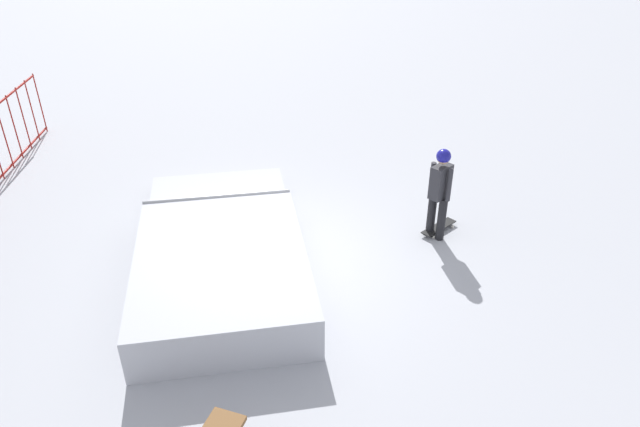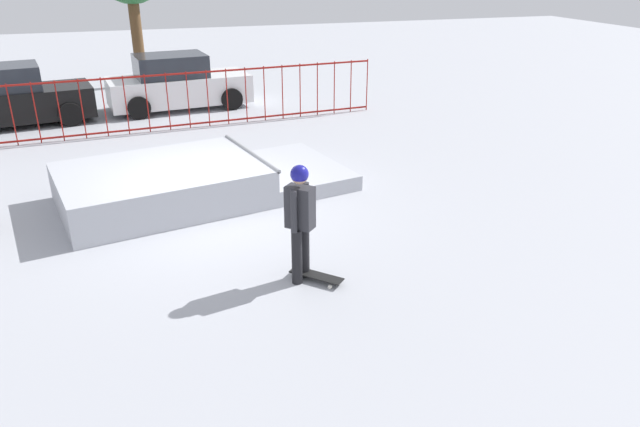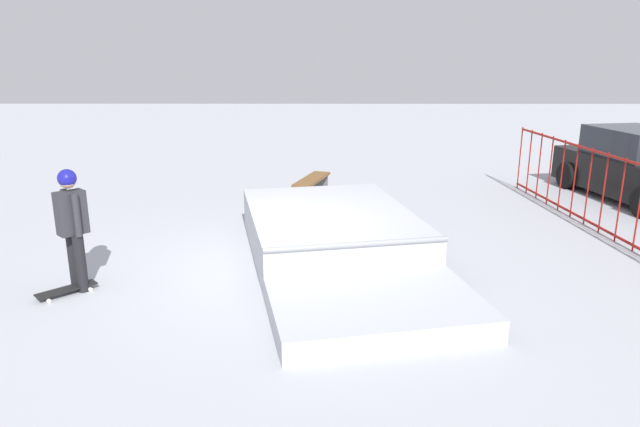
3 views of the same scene
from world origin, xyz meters
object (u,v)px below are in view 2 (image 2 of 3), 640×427
object	(u,v)px
skater	(300,215)
parked_car_black	(9,99)
skateboard	(316,276)
parked_car_white	(177,84)
skate_ramp	(187,182)

from	to	relation	value
skater	parked_car_black	size ratio (longest dim) A/B	0.40
parked_car_black	skater	bearing A→B (deg)	-73.64
skateboard	parked_car_white	world-z (taller)	parked_car_white
parked_car_white	skater	bearing A→B (deg)	-93.36
skateboard	parked_car_black	xyz separation A→B (m)	(-5.35, 10.63, 0.65)
parked_car_black	parked_car_white	size ratio (longest dim) A/B	1.01
skater	parked_car_white	bearing A→B (deg)	-42.54
skate_ramp	skateboard	size ratio (longest dim) A/B	8.14
skate_ramp	skater	distance (m)	3.90
skateboard	skater	bearing A→B (deg)	18.10
skate_ramp	skater	size ratio (longest dim) A/B	3.37
skater	skateboard	world-z (taller)	skater
skate_ramp	skater	xyz separation A→B (m)	(1.20, -3.65, 0.69)
skate_ramp	skateboard	xyz separation A→B (m)	(1.39, -3.76, -0.24)
skate_ramp	parked_car_white	size ratio (longest dim) A/B	1.36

